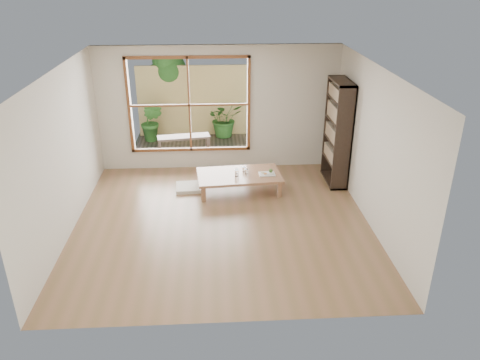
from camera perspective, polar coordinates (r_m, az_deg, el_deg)
The scene contains 15 objects.
ground at distance 8.09m, azimuth -2.18°, elevation -5.11°, with size 5.00×5.00×0.00m, color #906648.
low_table at distance 9.04m, azimuth -0.11°, elevation 0.47°, with size 1.67×1.03×0.35m.
floor_cushion at distance 9.27m, azimuth -6.29°, elevation -0.89°, with size 0.48×0.48×0.07m, color silver.
bookshelf at distance 9.40m, azimuth 11.80°, elevation 5.66°, with size 0.33×0.93×2.07m, color #31241B.
glass_tall at distance 8.91m, azimuth -0.39°, elevation 0.86°, with size 0.07×0.07×0.13m, color silver.
glass_mid at distance 9.04m, azimuth 0.82°, elevation 1.06°, with size 0.06×0.06×0.09m, color silver.
glass_short at distance 9.12m, azimuth 0.53°, elevation 1.31°, with size 0.07×0.07×0.09m, color silver.
glass_small at distance 9.07m, azimuth -0.40°, elevation 1.11°, with size 0.06×0.06×0.08m, color silver.
food_tray at distance 9.03m, azimuth 3.39°, elevation 0.84°, with size 0.32×0.24×0.10m.
deck at distance 11.33m, azimuth -5.65°, elevation 3.81°, with size 2.80×2.00×0.05m, color #363027.
garden_bench at distance 11.02m, azimuth -6.89°, elevation 5.06°, with size 1.24×0.52×0.38m.
bamboo_fence at distance 12.00m, azimuth -5.68°, elevation 9.53°, with size 2.80×0.06×1.80m, color tan.
shrub_right at distance 11.93m, azimuth -1.88°, elevation 7.58°, with size 0.87×0.75×0.96m, color #285920.
shrub_left at distance 11.77m, azimuth -10.71°, elevation 7.00°, with size 0.55×0.44×1.00m, color #285920.
garden_tree at distance 12.17m, azimuth -9.05°, elevation 13.08°, with size 1.04×0.85×2.22m.
Camera 1 is at (-0.10, -7.02, 4.02)m, focal length 35.00 mm.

